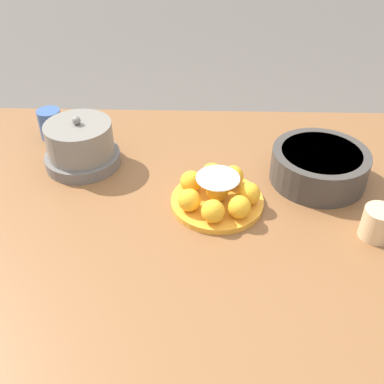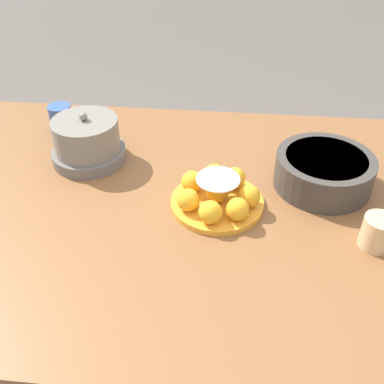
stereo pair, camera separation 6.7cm
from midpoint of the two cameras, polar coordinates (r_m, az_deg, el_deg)
name	(u,v)px [view 2 (the right image)]	position (r m, az deg, el deg)	size (l,w,h in m)	color
ground_plane	(174,357)	(1.75, -1.12, -20.30)	(12.00, 12.00, 0.00)	#5B544C
dining_table	(168,223)	(1.24, -1.48, -4.05)	(1.56, 1.06, 0.73)	brown
cake_plate	(218,195)	(1.16, 4.92, -0.45)	(0.24, 0.24, 0.09)	gold
serving_bowl	(324,170)	(1.29, 17.85, 2.60)	(0.27, 0.27, 0.09)	#3D3833
cup_near	(377,232)	(1.14, 24.06, -4.73)	(0.08, 0.08, 0.08)	#DBB27F
cup_far	(61,119)	(1.53, -15.06, 8.89)	(0.07, 0.07, 0.09)	#38568E
warming_pot	(87,141)	(1.35, -11.77, 6.27)	(0.22, 0.22, 0.16)	#66605B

